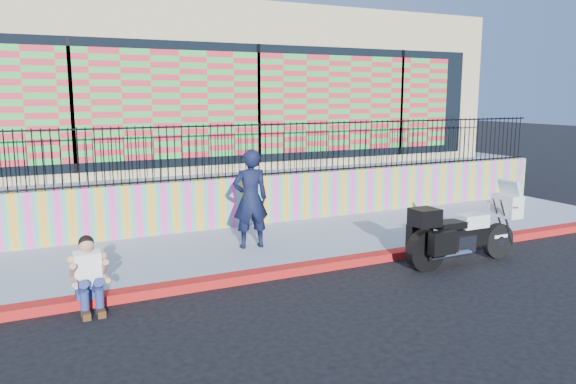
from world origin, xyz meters
TOP-DOWN VIEW (x-y plane):
  - ground at (0.00, 0.00)m, footprint 90.00×90.00m
  - red_curb at (0.00, 0.00)m, footprint 16.00×0.30m
  - sidewalk at (0.00, 1.65)m, footprint 16.00×3.00m
  - mural_wall at (0.00, 3.25)m, footprint 16.00×0.20m
  - metal_fence at (0.00, 3.25)m, footprint 15.80×0.04m
  - elevated_platform at (0.00, 8.35)m, footprint 16.00×10.00m
  - storefront_building at (0.00, 8.13)m, footprint 14.00×8.06m
  - police_motorcycle at (1.90, -0.83)m, footprint 2.40×0.79m
  - police_officer at (-1.33, 1.44)m, footprint 0.74×0.53m
  - seated_man at (-4.50, -0.23)m, footprint 0.54×0.71m

SIDE VIEW (x-z plane):
  - ground at x=0.00m, z-range 0.00..0.00m
  - red_curb at x=0.00m, z-range 0.00..0.15m
  - sidewalk at x=0.00m, z-range 0.00..0.15m
  - seated_man at x=-4.50m, z-range -0.08..0.98m
  - elevated_platform at x=0.00m, z-range 0.00..1.25m
  - police_motorcycle at x=1.90m, z-range -0.12..1.37m
  - mural_wall at x=0.00m, z-range 0.15..1.25m
  - police_officer at x=-1.33m, z-range 0.15..2.06m
  - metal_fence at x=0.00m, z-range 1.25..2.45m
  - storefront_building at x=0.00m, z-range 1.25..5.25m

